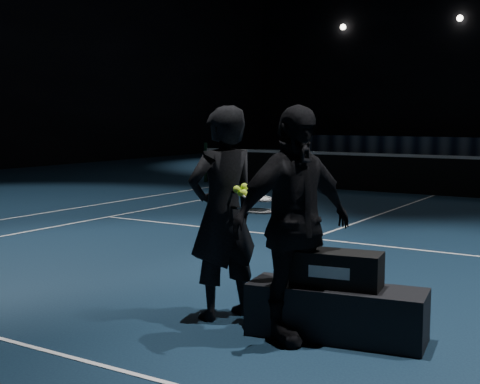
% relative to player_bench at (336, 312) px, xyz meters
% --- Properties ---
extents(floor, '(36.00, 36.00, 0.00)m').
position_rel_player_bench_xyz_m(floor, '(-2.16, 10.38, -0.22)').
color(floor, black).
rests_on(floor, ground).
extents(court_lines, '(10.98, 23.78, 0.01)m').
position_rel_player_bench_xyz_m(court_lines, '(-2.16, 10.38, -0.22)').
color(court_lines, white).
rests_on(court_lines, floor).
extents(net_post_left, '(0.10, 0.10, 1.10)m').
position_rel_player_bench_xyz_m(net_post_left, '(-8.56, 10.38, 0.33)').
color(net_post_left, black).
rests_on(net_post_left, floor).
extents(net_mesh, '(12.80, 0.02, 0.86)m').
position_rel_player_bench_xyz_m(net_mesh, '(-2.16, 10.38, 0.23)').
color(net_mesh, black).
rests_on(net_mesh, floor).
extents(net_tape, '(12.80, 0.03, 0.07)m').
position_rel_player_bench_xyz_m(net_tape, '(-2.16, 10.38, 0.70)').
color(net_tape, white).
rests_on(net_tape, net_mesh).
extents(player_bench, '(1.52, 0.72, 0.44)m').
position_rel_player_bench_xyz_m(player_bench, '(0.00, 0.00, 0.00)').
color(player_bench, black).
rests_on(player_bench, floor).
extents(racket_bag, '(0.77, 0.43, 0.29)m').
position_rel_player_bench_xyz_m(racket_bag, '(0.00, 0.00, 0.37)').
color(racket_bag, black).
rests_on(racket_bag, player_bench).
extents(bag_signature, '(0.34, 0.06, 0.10)m').
position_rel_player_bench_xyz_m(bag_signature, '(0.00, -0.16, 0.37)').
color(bag_signature, white).
rests_on(bag_signature, racket_bag).
extents(player_a, '(0.70, 0.83, 1.93)m').
position_rel_player_bench_xyz_m(player_a, '(-1.11, -0.02, 0.74)').
color(player_a, black).
rests_on(player_a, floor).
extents(player_b, '(0.92, 1.22, 1.93)m').
position_rel_player_bench_xyz_m(player_b, '(-0.29, -0.23, 0.74)').
color(player_b, black).
rests_on(player_b, floor).
extents(racket_lower, '(0.71, 0.38, 0.03)m').
position_rel_player_bench_xyz_m(racket_lower, '(-0.68, -0.13, 0.81)').
color(racket_lower, black).
rests_on(racket_lower, player_a).
extents(racket_upper, '(0.71, 0.34, 0.10)m').
position_rel_player_bench_xyz_m(racket_upper, '(-0.71, -0.08, 0.92)').
color(racket_upper, black).
rests_on(racket_upper, player_b).
extents(tennis_balls, '(0.12, 0.10, 0.12)m').
position_rel_player_bench_xyz_m(tennis_balls, '(-0.86, -0.08, 0.97)').
color(tennis_balls, '#BBE430').
rests_on(tennis_balls, racket_upper).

